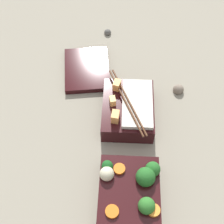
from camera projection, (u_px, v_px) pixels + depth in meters
The scene contains 6 objects.
ground_plane at pixel (127, 154), 0.79m from camera, with size 3.00×3.00×0.00m, color gray.
bento_tray_vegetable at pixel (130, 193), 0.70m from camera, with size 0.17×0.14×0.09m.
bento_tray_rice at pixel (127, 109), 0.83m from camera, with size 0.21×0.13×0.08m.
bento_lid at pixel (87, 69), 0.94m from camera, with size 0.17×0.13×0.02m, color black.
pebble_0 at pixel (108, 32), 1.04m from camera, with size 0.02×0.02×0.02m, color #595651.
pebble_1 at pixel (178, 89), 0.90m from camera, with size 0.03×0.03×0.03m, color #7A6B5B.
Camera 1 is at (-0.36, 0.02, 0.71)m, focal length 50.00 mm.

